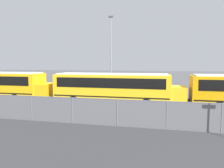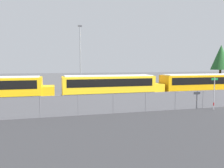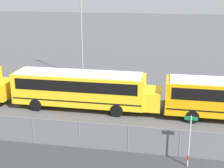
# 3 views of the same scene
# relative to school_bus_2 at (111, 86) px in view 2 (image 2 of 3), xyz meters

# --- Properties ---
(school_bus_2) EXTENTS (11.97, 2.57, 3.04)m
(school_bus_2) POSITION_rel_school_bus_2_xyz_m (0.00, 0.00, 0.00)
(school_bus_2) COLOR yellow
(school_bus_2) RESTS_ON ground_plane
(school_bus_3) EXTENTS (11.97, 2.57, 3.04)m
(school_bus_3) POSITION_rel_school_bus_2_xyz_m (12.20, -0.17, 0.00)
(school_bus_3) COLOR orange
(school_bus_3) RESTS_ON ground_plane
(street_sign) EXTENTS (0.70, 0.09, 3.06)m
(street_sign) POSITION_rel_school_bus_2_xyz_m (8.07, -7.27, -0.20)
(street_sign) COLOR #B7B7BC
(street_sign) RESTS_ON ground_plane
(light_pole) EXTENTS (0.60, 0.24, 10.12)m
(light_pole) POSITION_rel_school_bus_2_xyz_m (-2.44, 8.84, 3.64)
(light_pole) COLOR gray
(light_pole) RESTS_ON ground_plane
(tree_0) EXTENTS (3.85, 3.85, 8.28)m
(tree_0) POSITION_rel_school_bus_2_xyz_m (26.36, 12.78, 3.93)
(tree_0) COLOR #51381E
(tree_0) RESTS_ON ground_plane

